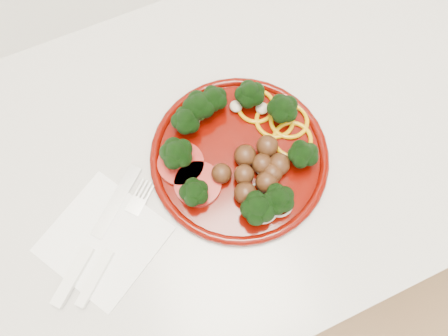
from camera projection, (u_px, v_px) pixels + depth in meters
name	position (u px, v px, depth m)	size (l,w,h in m)	color
counter	(254.00, 202.00, 1.11)	(2.40, 0.60, 0.90)	silver
plate	(239.00, 153.00, 0.65)	(0.27, 0.27, 0.06)	#490601
napkin	(104.00, 239.00, 0.62)	(0.15, 0.15, 0.00)	white
knife	(87.00, 251.00, 0.61)	(0.18, 0.16, 0.01)	silver
fork	(104.00, 262.00, 0.61)	(0.16, 0.14, 0.01)	white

